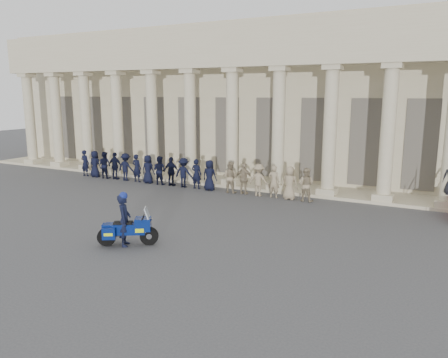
# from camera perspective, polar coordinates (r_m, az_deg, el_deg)

# --- Properties ---
(ground) EXTENTS (90.00, 90.00, 0.00)m
(ground) POSITION_cam_1_polar(r_m,az_deg,el_deg) (16.41, -7.42, -6.68)
(ground) COLOR #424245
(ground) RESTS_ON ground
(building) EXTENTS (40.00, 12.50, 9.00)m
(building) POSITION_cam_1_polar(r_m,az_deg,el_deg) (28.95, 9.46, 10.09)
(building) COLOR #B9AC8B
(building) RESTS_ON ground
(officer_rank) EXTENTS (14.55, 0.60, 1.59)m
(officer_rank) POSITION_cam_1_polar(r_m,az_deg,el_deg) (23.57, -5.50, 0.85)
(officer_rank) COLOR black
(officer_rank) RESTS_ON ground
(motorcycle) EXTENTS (1.80, 1.35, 1.30)m
(motorcycle) POSITION_cam_1_polar(r_m,az_deg,el_deg) (14.92, -12.40, -6.41)
(motorcycle) COLOR black
(motorcycle) RESTS_ON ground
(rider) EXTENTS (0.69, 0.76, 1.84)m
(rider) POSITION_cam_1_polar(r_m,az_deg,el_deg) (14.84, -12.89, -5.13)
(rider) COLOR black
(rider) RESTS_ON ground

